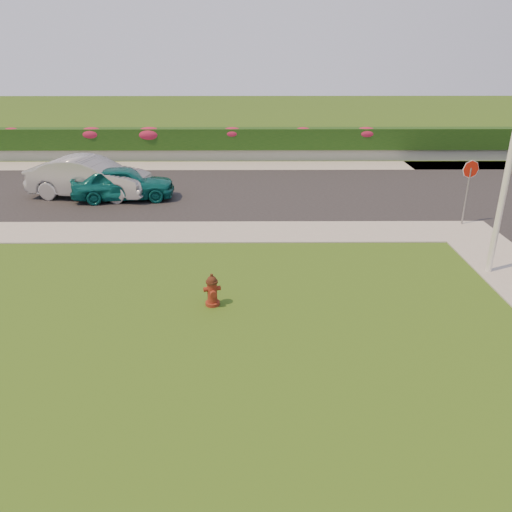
{
  "coord_description": "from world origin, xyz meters",
  "views": [
    {
      "loc": [
        -0.11,
        -6.57,
        5.66
      ],
      "look_at": [
        -0.03,
        4.8,
        0.9
      ],
      "focal_mm": 35.0,
      "sensor_mm": 36.0,
      "label": 1
    }
  ],
  "objects_px": {
    "sedan_teal": "(124,183)",
    "stop_sign": "(469,178)",
    "sedan_silver": "(90,177)",
    "fire_hydrant": "(212,291)",
    "utility_pole": "(512,150)"
  },
  "relations": [
    {
      "from": "sedan_teal",
      "to": "stop_sign",
      "type": "bearing_deg",
      "value": -110.98
    },
    {
      "from": "sedan_silver",
      "to": "fire_hydrant",
      "type": "bearing_deg",
      "value": -139.19
    },
    {
      "from": "fire_hydrant",
      "to": "sedan_silver",
      "type": "height_order",
      "value": "sedan_silver"
    },
    {
      "from": "sedan_silver",
      "to": "utility_pole",
      "type": "xyz_separation_m",
      "value": [
        12.97,
        -7.43,
        2.48
      ]
    },
    {
      "from": "fire_hydrant",
      "to": "utility_pole",
      "type": "xyz_separation_m",
      "value": [
        7.38,
        1.82,
        2.94
      ]
    },
    {
      "from": "fire_hydrant",
      "to": "utility_pole",
      "type": "distance_m",
      "value": 8.15
    },
    {
      "from": "utility_pole",
      "to": "stop_sign",
      "type": "height_order",
      "value": "utility_pole"
    },
    {
      "from": "stop_sign",
      "to": "utility_pole",
      "type": "bearing_deg",
      "value": -92.31
    },
    {
      "from": "sedan_teal",
      "to": "fire_hydrant",
      "type": "bearing_deg",
      "value": -161.8
    },
    {
      "from": "utility_pole",
      "to": "sedan_silver",
      "type": "bearing_deg",
      "value": 150.18
    },
    {
      "from": "sedan_silver",
      "to": "utility_pole",
      "type": "relative_size",
      "value": 0.73
    },
    {
      "from": "fire_hydrant",
      "to": "utility_pole",
      "type": "relative_size",
      "value": 0.12
    },
    {
      "from": "sedan_teal",
      "to": "sedan_silver",
      "type": "relative_size",
      "value": 0.81
    },
    {
      "from": "sedan_silver",
      "to": "utility_pole",
      "type": "distance_m",
      "value": 15.15
    },
    {
      "from": "utility_pole",
      "to": "sedan_teal",
      "type": "bearing_deg",
      "value": 148.63
    }
  ]
}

